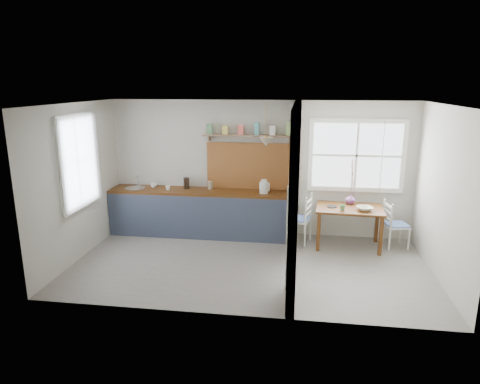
# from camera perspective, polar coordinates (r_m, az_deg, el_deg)

# --- Properties ---
(floor) EXTENTS (5.80, 3.20, 0.01)m
(floor) POSITION_cam_1_polar(r_m,az_deg,el_deg) (7.15, 1.29, -9.64)
(floor) COLOR slate
(floor) RESTS_ON ground
(ceiling) EXTENTS (5.80, 3.20, 0.01)m
(ceiling) POSITION_cam_1_polar(r_m,az_deg,el_deg) (6.54, 1.42, 11.64)
(ceiling) COLOR beige
(ceiling) RESTS_ON walls
(walls) EXTENTS (5.81, 3.21, 2.60)m
(walls) POSITION_cam_1_polar(r_m,az_deg,el_deg) (6.73, 1.35, 0.52)
(walls) COLOR beige
(walls) RESTS_ON floor
(partition) EXTENTS (0.12, 3.20, 2.60)m
(partition) POSITION_cam_1_polar(r_m,az_deg,el_deg) (6.71, 7.37, 1.68)
(partition) COLOR beige
(partition) RESTS_ON floor
(kitchen_window) EXTENTS (0.10, 1.16, 1.50)m
(kitchen_window) POSITION_cam_1_polar(r_m,az_deg,el_deg) (7.54, -20.89, 3.80)
(kitchen_window) COLOR white
(kitchen_window) RESTS_ON walls
(nook_window) EXTENTS (1.76, 0.10, 1.30)m
(nook_window) POSITION_cam_1_polar(r_m,az_deg,el_deg) (8.22, 15.28, 4.69)
(nook_window) COLOR white
(nook_window) RESTS_ON walls
(counter) EXTENTS (3.50, 0.60, 0.90)m
(counter) POSITION_cam_1_polar(r_m,az_deg,el_deg) (8.41, -5.29, -2.67)
(counter) COLOR brown
(counter) RESTS_ON floor
(sink) EXTENTS (0.40, 0.40, 0.02)m
(sink) POSITION_cam_1_polar(r_m,az_deg,el_deg) (8.66, -13.81, 0.45)
(sink) COLOR silver
(sink) RESTS_ON counter
(backsplash) EXTENTS (1.65, 0.03, 0.90)m
(backsplash) POSITION_cam_1_polar(r_m,az_deg,el_deg) (8.27, 1.22, 3.49)
(backsplash) COLOR brown
(backsplash) RESTS_ON walls
(shelf) EXTENTS (1.75, 0.20, 0.21)m
(shelf) POSITION_cam_1_polar(r_m,az_deg,el_deg) (8.09, 1.17, 7.89)
(shelf) COLOR #936D4B
(shelf) RESTS_ON walls
(pendant_lamp) EXTENTS (0.26, 0.26, 0.16)m
(pendant_lamp) POSITION_cam_1_polar(r_m,az_deg,el_deg) (7.73, 3.49, 6.69)
(pendant_lamp) COLOR beige
(pendant_lamp) RESTS_ON ceiling
(utensil_rail) EXTENTS (0.02, 0.50, 0.02)m
(utensil_rail) POSITION_cam_1_polar(r_m,az_deg,el_deg) (7.53, 6.78, 3.09)
(utensil_rail) COLOR silver
(utensil_rail) RESTS_ON partition
(dining_table) EXTENTS (1.22, 0.86, 0.74)m
(dining_table) POSITION_cam_1_polar(r_m,az_deg,el_deg) (8.03, 14.26, -4.55)
(dining_table) COLOR brown
(dining_table) RESTS_ON floor
(chair_left) EXTENTS (0.52, 0.52, 0.93)m
(chair_left) POSITION_cam_1_polar(r_m,az_deg,el_deg) (8.03, 7.75, -3.49)
(chair_left) COLOR silver
(chair_left) RESTS_ON floor
(chair_right) EXTENTS (0.46, 0.46, 0.86)m
(chair_right) POSITION_cam_1_polar(r_m,az_deg,el_deg) (8.24, 20.11, -4.06)
(chair_right) COLOR silver
(chair_right) RESTS_ON floor
(kettle) EXTENTS (0.25, 0.21, 0.26)m
(kettle) POSITION_cam_1_polar(r_m,az_deg,el_deg) (7.99, 3.19, 0.74)
(kettle) COLOR white
(kettle) RESTS_ON counter
(mug_a) EXTENTS (0.11, 0.11, 0.09)m
(mug_a) POSITION_cam_1_polar(r_m,az_deg,el_deg) (8.35, -9.60, 0.53)
(mug_a) COLOR white
(mug_a) RESTS_ON counter
(mug_b) EXTENTS (0.14, 0.14, 0.10)m
(mug_b) POSITION_cam_1_polar(r_m,az_deg,el_deg) (8.61, -11.42, 0.93)
(mug_b) COLOR white
(mug_b) RESTS_ON counter
(knife_block) EXTENTS (0.14, 0.16, 0.21)m
(knife_block) POSITION_cam_1_polar(r_m,az_deg,el_deg) (8.43, -7.15, 1.20)
(knife_block) COLOR black
(knife_block) RESTS_ON counter
(jar) EXTENTS (0.13, 0.13, 0.16)m
(jar) POSITION_cam_1_polar(r_m,az_deg,el_deg) (8.32, -3.99, 0.91)
(jar) COLOR #8B795A
(jar) RESTS_ON counter
(towel_magenta) EXTENTS (0.02, 0.03, 0.60)m
(towel_magenta) POSITION_cam_1_polar(r_m,az_deg,el_deg) (7.94, 6.33, -5.11)
(towel_magenta) COLOR #C51159
(towel_magenta) RESTS_ON counter
(towel_orange) EXTENTS (0.02, 0.03, 0.53)m
(towel_orange) POSITION_cam_1_polar(r_m,az_deg,el_deg) (7.88, 6.31, -5.45)
(towel_orange) COLOR #C2571B
(towel_orange) RESTS_ON counter
(bowl) EXTENTS (0.33, 0.33, 0.07)m
(bowl) POSITION_cam_1_polar(r_m,az_deg,el_deg) (7.81, 16.28, -2.13)
(bowl) COLOR beige
(bowl) RESTS_ON dining_table
(table_cup) EXTENTS (0.13, 0.13, 0.09)m
(table_cup) POSITION_cam_1_polar(r_m,az_deg,el_deg) (7.72, 13.50, -2.03)
(table_cup) COLOR #5EA15F
(table_cup) RESTS_ON dining_table
(plate) EXTENTS (0.23, 0.23, 0.02)m
(plate) POSITION_cam_1_polar(r_m,az_deg,el_deg) (7.89, 12.13, -1.90)
(plate) COLOR black
(plate) RESTS_ON dining_table
(vase) EXTENTS (0.18, 0.18, 0.19)m
(vase) POSITION_cam_1_polar(r_m,az_deg,el_deg) (8.14, 14.49, -0.90)
(vase) COLOR #753F7C
(vase) RESTS_ON dining_table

